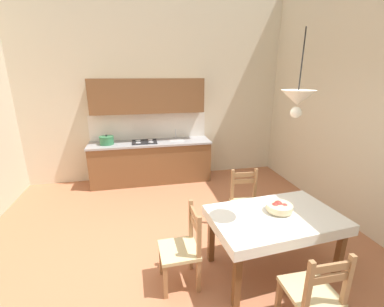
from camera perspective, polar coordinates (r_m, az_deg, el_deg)
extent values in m
cube|color=#B7704C|center=(3.64, -2.67, -22.75)|extent=(6.16, 6.47, 0.10)
cube|color=beige|center=(5.77, -8.04, 14.65)|extent=(6.16, 0.12, 4.09)
cube|color=brown|center=(5.70, -8.97, -2.00)|extent=(2.53, 0.60, 0.86)
cube|color=#9E9EA3|center=(5.56, -9.18, 2.35)|extent=(2.56, 0.63, 0.04)
cube|color=white|center=(5.79, -9.49, 5.93)|extent=(2.53, 0.01, 0.55)
cube|color=brown|center=(5.54, -9.75, 12.47)|extent=(2.33, 0.34, 0.70)
cube|color=black|center=(5.59, -8.62, -6.62)|extent=(2.49, 0.02, 0.09)
cylinder|color=silver|center=(5.62, -3.38, 2.86)|extent=(0.34, 0.34, 0.02)
cylinder|color=silver|center=(5.73, -3.62, 4.32)|extent=(0.02, 0.02, 0.22)
cube|color=black|center=(5.56, -10.50, 2.56)|extent=(0.52, 0.42, 0.01)
cylinder|color=silver|center=(5.46, -11.83, 2.33)|extent=(0.11, 0.11, 0.01)
cylinder|color=silver|center=(5.46, -9.11, 2.50)|extent=(0.11, 0.11, 0.01)
cylinder|color=silver|center=(5.65, -11.86, 2.84)|extent=(0.11, 0.11, 0.01)
cylinder|color=silver|center=(5.66, -9.22, 3.01)|extent=(0.11, 0.11, 0.01)
cylinder|color=#337A4C|center=(5.56, -18.37, 2.69)|extent=(0.28, 0.28, 0.15)
cylinder|color=#337A4C|center=(5.54, -18.45, 3.54)|extent=(0.29, 0.29, 0.02)
sphere|color=black|center=(5.53, -18.48, 3.79)|extent=(0.04, 0.04, 0.04)
cube|color=brown|center=(3.17, 17.99, -12.97)|extent=(1.46, 0.95, 0.02)
cube|color=brown|center=(2.86, 9.92, -25.36)|extent=(0.08, 0.08, 0.73)
cube|color=brown|center=(3.53, 29.94, -18.47)|extent=(0.08, 0.08, 0.73)
cube|color=brown|center=(3.37, 4.29, -17.66)|extent=(0.08, 0.08, 0.73)
cube|color=brown|center=(3.95, 22.39, -13.37)|extent=(0.08, 0.08, 0.73)
cube|color=white|center=(3.16, 18.01, -12.77)|extent=(1.52, 1.01, 0.00)
cube|color=white|center=(2.90, 23.06, -17.77)|extent=(1.45, 0.12, 0.12)
cube|color=white|center=(3.52, 13.80, -10.33)|extent=(1.45, 0.12, 0.12)
cube|color=white|center=(2.88, 5.32, -16.53)|extent=(0.08, 0.89, 0.12)
cube|color=white|center=(3.63, 27.66, -11.07)|extent=(0.08, 0.89, 0.12)
cube|color=#D1BC89|center=(3.03, -2.95, -20.62)|extent=(0.43, 0.43, 0.04)
cube|color=#A3754C|center=(3.02, -5.90, -26.45)|extent=(0.05, 0.05, 0.41)
cube|color=#A3754C|center=(3.29, -6.84, -22.18)|extent=(0.05, 0.05, 0.41)
cube|color=#A3754C|center=(2.90, 1.52, -21.70)|extent=(0.05, 0.05, 0.93)
cube|color=#A3754C|center=(3.18, -0.25, -17.74)|extent=(0.05, 0.05, 0.93)
cube|color=#A3754C|center=(2.83, 0.61, -13.49)|extent=(0.03, 0.32, 0.07)
cube|color=#A3754C|center=(2.89, 0.60, -15.30)|extent=(0.03, 0.32, 0.07)
cube|color=#D1BC89|center=(2.82, 24.65, -26.00)|extent=(0.42, 0.42, 0.04)
cube|color=#A3754C|center=(2.99, 18.63, -28.07)|extent=(0.04, 0.04, 0.41)
cube|color=#A3754C|center=(3.15, 24.95, -26.06)|extent=(0.04, 0.04, 0.41)
cube|color=#A3754C|center=(2.79, 30.46, -26.42)|extent=(0.04, 0.04, 0.93)
cube|color=#A3754C|center=(2.45, 28.52, -21.31)|extent=(0.32, 0.03, 0.07)
cube|color=#A3754C|center=(2.52, 28.15, -23.22)|extent=(0.32, 0.03, 0.07)
cube|color=#D1BC89|center=(3.97, 12.04, -11.13)|extent=(0.45, 0.45, 0.04)
cube|color=#A3754C|center=(4.00, 15.24, -14.88)|extent=(0.05, 0.05, 0.41)
cube|color=#A3754C|center=(3.88, 10.14, -15.56)|extent=(0.05, 0.05, 0.41)
cube|color=#A3754C|center=(4.16, 13.61, -9.29)|extent=(0.05, 0.05, 0.93)
cube|color=#A3754C|center=(4.05, 8.78, -9.76)|extent=(0.05, 0.05, 0.93)
cube|color=#A3754C|center=(3.95, 11.55, -4.62)|extent=(0.32, 0.05, 0.07)
cube|color=#A3754C|center=(3.99, 11.46, -6.03)|extent=(0.32, 0.05, 0.07)
cylinder|color=beige|center=(3.23, 18.68, -11.92)|extent=(0.17, 0.17, 0.02)
cylinder|color=beige|center=(3.21, 18.76, -11.18)|extent=(0.30, 0.30, 0.07)
sphere|color=red|center=(3.19, 17.90, -11.09)|extent=(0.09, 0.09, 0.09)
sphere|color=red|center=(3.22, 19.81, -11.07)|extent=(0.08, 0.08, 0.08)
sphere|color=red|center=(3.22, 18.51, -10.71)|extent=(0.10, 0.10, 0.10)
cylinder|color=black|center=(2.67, 23.21, 18.30)|extent=(0.01, 0.01, 0.57)
cone|color=silver|center=(2.67, 22.38, 11.37)|extent=(0.32, 0.32, 0.14)
sphere|color=white|center=(2.69, 22.04, 8.41)|extent=(0.11, 0.11, 0.11)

